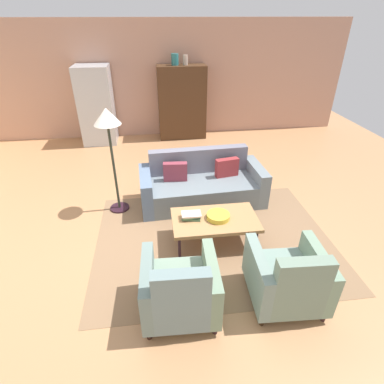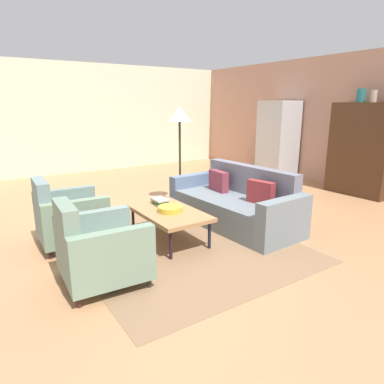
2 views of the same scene
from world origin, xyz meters
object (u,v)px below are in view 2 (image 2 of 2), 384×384
object	(u,v)px
cabinet	(362,150)
vase_tall	(361,96)
vase_round	(374,96)
book_stack	(160,201)
coffee_table	(169,213)
floor_lamp	(180,123)
armchair_right	(97,252)
armchair_left	(66,219)
fruit_bowl	(170,209)
refrigerator	(278,140)
couch	(237,205)

from	to	relation	value
cabinet	vase_tall	xyz separation A→B (m)	(-0.15, -0.00, 1.03)
cabinet	vase_round	world-z (taller)	vase_round
vase_tall	vase_round	bearing A→B (deg)	0.00
vase_tall	cabinet	bearing A→B (deg)	1.81
book_stack	vase_tall	distance (m)	4.59
coffee_table	floor_lamp	world-z (taller)	floor_lamp
armchair_right	armchair_left	bearing A→B (deg)	-176.86
cabinet	floor_lamp	size ratio (longest dim) A/B	1.05
coffee_table	fruit_bowl	xyz separation A→B (m)	(0.04, 0.00, 0.07)
book_stack	cabinet	xyz separation A→B (m)	(0.32, 4.35, 0.45)
coffee_table	floor_lamp	bearing A→B (deg)	143.54
book_stack	vase_tall	bearing A→B (deg)	87.73
fruit_bowl	book_stack	xyz separation A→B (m)	(-0.37, 0.05, 0.01)
armchair_right	vase_tall	bearing A→B (deg)	100.86
book_stack	fruit_bowl	bearing A→B (deg)	-7.00
coffee_table	vase_round	xyz separation A→B (m)	(0.09, 4.39, 1.54)
vase_round	refrigerator	bearing A→B (deg)	-177.41
vase_round	refrigerator	world-z (taller)	vase_round
coffee_table	book_stack	size ratio (longest dim) A/B	4.24
couch	armchair_right	world-z (taller)	armchair_right
vase_tall	refrigerator	world-z (taller)	vase_tall
couch	floor_lamp	size ratio (longest dim) A/B	1.24
couch	vase_tall	xyz separation A→B (m)	(-0.15, 3.20, 1.64)
coffee_table	armchair_left	bearing A→B (deg)	-117.33
armchair_left	book_stack	bearing A→B (deg)	79.69
coffee_table	refrigerator	bearing A→B (deg)	116.23
cabinet	vase_round	size ratio (longest dim) A/B	8.03
armchair_right	book_stack	world-z (taller)	armchair_right
armchair_left	vase_round	xyz separation A→B (m)	(0.70, 5.56, 1.57)
floor_lamp	vase_tall	bearing A→B (deg)	69.06
couch	book_stack	xyz separation A→B (m)	(-0.32, -1.14, 0.16)
vase_round	armchair_right	bearing A→B (deg)	-84.83
couch	fruit_bowl	size ratio (longest dim) A/B	6.60
armchair_left	fruit_bowl	distance (m)	1.34
book_stack	vase_tall	xyz separation A→B (m)	(0.17, 4.34, 1.48)
coffee_table	cabinet	xyz separation A→B (m)	(-0.01, 4.39, 0.53)
cabinet	fruit_bowl	bearing A→B (deg)	-89.34
armchair_left	refrigerator	world-z (taller)	refrigerator
cabinet	vase_round	xyz separation A→B (m)	(0.10, -0.00, 1.01)
vase_tall	couch	bearing A→B (deg)	-87.28
vase_tall	refrigerator	distance (m)	2.20
armchair_left	floor_lamp	size ratio (longest dim) A/B	0.51
coffee_table	floor_lamp	size ratio (longest dim) A/B	0.70
cabinet	book_stack	bearing A→B (deg)	-94.24
floor_lamp	cabinet	bearing A→B (deg)	66.87
couch	vase_round	bearing A→B (deg)	-94.52
couch	coffee_table	world-z (taller)	couch
vase_tall	book_stack	bearing A→B (deg)	-92.27
vase_round	refrigerator	xyz separation A→B (m)	(-2.21, -0.10, -0.99)
vase_tall	refrigerator	size ratio (longest dim) A/B	0.14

